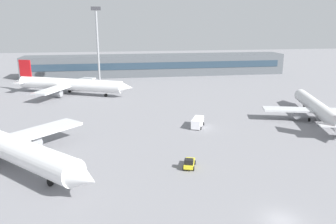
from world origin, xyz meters
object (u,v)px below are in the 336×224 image
Objects in this scene: airplane_near at (0,144)px; floodlight_tower_west at (98,43)px; airplane_far at (71,85)px; baggage_tug_yellow at (189,163)px; airplane_mid at (317,108)px; service_van_white at (198,122)px.

floodlight_tower_west is at bearing 77.44° from airplane_near.
airplane_far is 66.52m from baggage_tug_yellow.
baggage_tug_yellow is (30.36, -6.66, -2.70)m from airplane_near.
airplane_mid is 72.00m from floodlight_tower_west.
baggage_tug_yellow is at bearing -67.51° from airplane_far.
airplane_far is (4.93, 54.76, -0.22)m from airplane_near.
airplane_near is 65.02m from floodlight_tower_west.
airplane_mid is (66.96, 15.46, -0.70)m from airplane_near.
airplane_mid is 0.90× the size of airplane_far.
airplane_near is at bearing -167.00° from airplane_mid.
floodlight_tower_west is at bearing 103.44° from baggage_tug_yellow.
service_van_white is at bearing -177.47° from airplane_mid.
service_van_white is (32.05, -40.63, -2.16)m from airplane_far.
airplane_near is at bearing 167.63° from baggage_tug_yellow.
floodlight_tower_west is at bearing 115.63° from service_van_white.
service_van_white is 0.20× the size of floodlight_tower_west.
airplane_near reaches higher than baggage_tug_yellow.
baggage_tug_yellow is 72.49m from floodlight_tower_west.
airplane_far is 51.80m from service_van_white.
airplane_mid reaches higher than baggage_tug_yellow.
service_van_white is at bearing -51.73° from airplane_far.
floodlight_tower_west reaches higher than baggage_tug_yellow.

